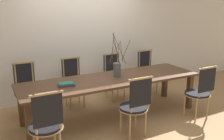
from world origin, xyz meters
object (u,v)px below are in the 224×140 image
at_px(chair_far_center, 114,75).
at_px(vase_centerpiece, 117,69).
at_px(chair_near_center, 200,91).
at_px(dining_table, 112,82).
at_px(book_stack, 66,84).

xyz_separation_m(chair_far_center, vase_centerpiece, (-0.33, -0.73, 0.35)).
bearing_deg(chair_near_center, vase_centerpiece, 144.29).
relative_size(chair_near_center, vase_centerpiece, 1.24).
distance_m(dining_table, chair_far_center, 0.93).
bearing_deg(chair_near_center, chair_far_center, 118.29).
relative_size(chair_far_center, book_stack, 3.66).
xyz_separation_m(chair_near_center, book_stack, (-2.16, 0.75, 0.23)).
distance_m(chair_near_center, chair_far_center, 1.79).
distance_m(chair_far_center, book_stack, 1.57).
bearing_deg(chair_far_center, book_stack, 32.17).
bearing_deg(chair_far_center, chair_near_center, 118.29).
bearing_deg(book_stack, vase_centerpiece, 5.60).
height_order(chair_near_center, book_stack, chair_near_center).
bearing_deg(vase_centerpiece, dining_table, -155.64).
bearing_deg(dining_table, vase_centerpiece, 24.36).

